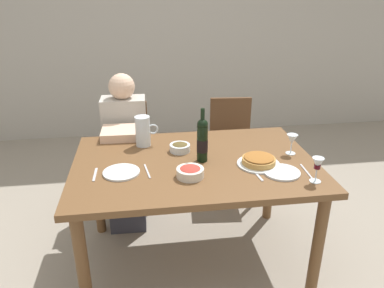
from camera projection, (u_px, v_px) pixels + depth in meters
ground_plane at (194, 258)px, 2.60m from camera, size 8.00×8.00×0.00m
back_wall at (163, 19)px, 4.33m from camera, size 8.00×0.10×2.80m
dining_table at (194, 174)px, 2.34m from camera, size 1.50×1.00×0.76m
wine_bottle at (202, 140)px, 2.25m from camera, size 0.07×0.07×0.34m
water_pitcher at (143, 133)px, 2.50m from camera, size 0.16×0.10×0.21m
baked_tart at (259, 161)px, 2.24m from camera, size 0.26×0.26×0.06m
salad_bowl at (190, 172)px, 2.10m from camera, size 0.16×0.16×0.06m
olive_bowl at (180, 147)px, 2.43m from camera, size 0.13×0.13×0.06m
wine_glass_left_diner at (292, 140)px, 2.37m from camera, size 0.07×0.07×0.13m
wine_glass_right_diner at (317, 165)px, 2.02m from camera, size 0.06×0.06×0.15m
dinner_plate_left_setting at (121, 172)px, 2.15m from camera, size 0.21×0.21×0.01m
dinner_plate_right_setting at (282, 172)px, 2.15m from camera, size 0.21×0.21×0.01m
fork_left_setting at (95, 175)px, 2.13m from camera, size 0.02×0.16×0.00m
knife_left_setting at (147, 171)px, 2.17m from camera, size 0.04×0.18×0.00m
knife_right_setting at (306, 171)px, 2.17m from camera, size 0.02×0.18×0.00m
spoon_right_setting at (257, 174)px, 2.13m from camera, size 0.03×0.16×0.00m
chair_left at (127, 148)px, 3.14m from camera, size 0.41×0.41×0.87m
diner_left at (125, 146)px, 2.88m from camera, size 0.35×0.51×1.16m
chair_right at (231, 142)px, 3.26m from camera, size 0.43×0.43×0.87m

